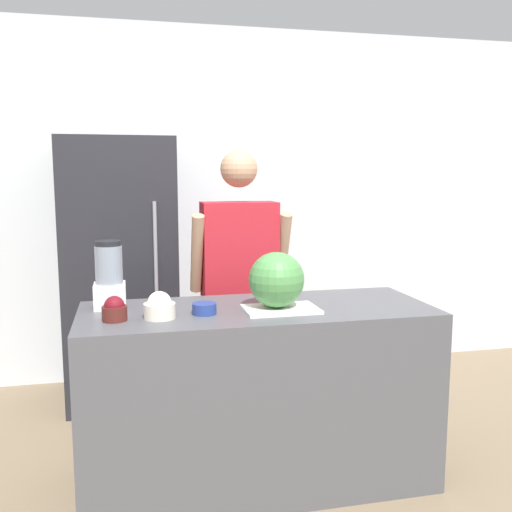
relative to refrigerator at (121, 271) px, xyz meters
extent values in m
cube|color=silver|center=(0.66, 0.40, 0.42)|extent=(8.00, 0.06, 2.60)
cube|color=#4C4C51|center=(0.66, -1.27, -0.44)|extent=(1.70, 0.67, 0.89)
cube|color=#232328|center=(0.00, 0.00, 0.00)|extent=(0.72, 0.70, 1.76)
cylinder|color=gray|center=(0.22, -0.36, 0.18)|extent=(0.02, 0.02, 0.62)
cube|color=gray|center=(0.69, -0.61, -0.48)|extent=(0.33, 0.18, 0.80)
cube|color=#B21E28|center=(0.69, -0.61, 0.20)|extent=(0.44, 0.22, 0.57)
sphere|color=tan|center=(0.69, -0.61, 0.68)|extent=(0.22, 0.22, 0.22)
cylinder|color=tan|center=(0.44, -0.65, 0.19)|extent=(0.07, 0.23, 0.48)
cylinder|color=tan|center=(0.95, -0.65, 0.19)|extent=(0.07, 0.23, 0.48)
cube|color=white|center=(0.75, -1.35, 0.01)|extent=(0.35, 0.24, 0.01)
sphere|color=#4C8C47|center=(0.73, -1.33, 0.15)|extent=(0.27, 0.27, 0.27)
cylinder|color=#511E19|center=(-0.02, -1.36, 0.04)|extent=(0.11, 0.11, 0.07)
sphere|color=maroon|center=(-0.02, -1.36, 0.07)|extent=(0.09, 0.09, 0.09)
cylinder|color=beige|center=(0.18, -1.36, 0.04)|extent=(0.14, 0.14, 0.07)
sphere|color=white|center=(0.18, -1.36, 0.07)|extent=(0.11, 0.11, 0.11)
cylinder|color=navy|center=(0.39, -1.33, 0.03)|extent=(0.11, 0.11, 0.05)
cube|color=silver|center=(-0.04, -1.10, 0.07)|extent=(0.15, 0.15, 0.12)
cylinder|color=gray|center=(-0.04, -1.10, 0.22)|extent=(0.13, 0.13, 0.18)
cylinder|color=black|center=(-0.04, -1.10, 0.32)|extent=(0.12, 0.12, 0.02)
camera|label=1|loc=(0.05, -3.90, 0.65)|focal=40.00mm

